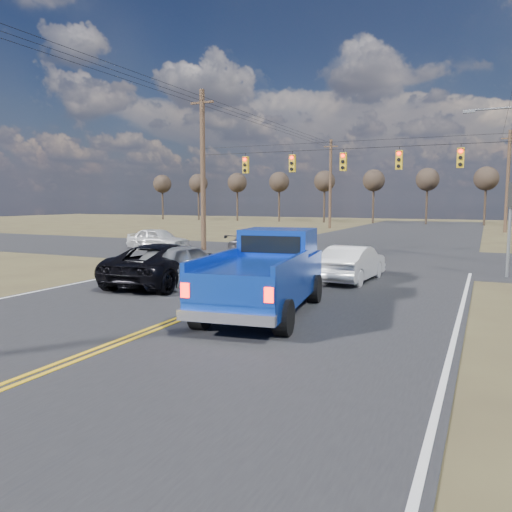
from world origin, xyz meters
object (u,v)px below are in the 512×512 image
at_px(pickup_truck, 266,274).
at_px(black_suv, 166,264).
at_px(white_car_queue, 353,263).
at_px(silver_suv, 183,264).
at_px(dgrey_car_queue, 259,245).
at_px(cross_car_west, 158,239).

xyz_separation_m(pickup_truck, black_suv, (-5.42, 2.87, -0.34)).
xyz_separation_m(black_suv, white_car_queue, (6.26, 3.75, -0.08)).
bearing_deg(pickup_truck, white_car_queue, 74.69).
relative_size(pickup_truck, silver_suv, 1.35).
height_order(silver_suv, dgrey_car_queue, silver_suv).
distance_m(white_car_queue, dgrey_car_queue, 8.57).
bearing_deg(dgrey_car_queue, silver_suv, 94.70).
distance_m(black_suv, white_car_queue, 7.30).
bearing_deg(pickup_truck, dgrey_car_queue, 107.29).
bearing_deg(cross_car_west, white_car_queue, -111.35).
xyz_separation_m(white_car_queue, cross_car_west, (-14.24, 6.75, 0.01)).
bearing_deg(cross_car_west, pickup_truck, -130.93).
xyz_separation_m(pickup_truck, silver_suv, (-4.78, 3.04, -0.31)).
distance_m(pickup_truck, cross_car_west, 18.93).
bearing_deg(black_suv, white_car_queue, -154.04).
bearing_deg(white_car_queue, pickup_truck, 86.46).
bearing_deg(silver_suv, cross_car_west, -42.97).
height_order(pickup_truck, cross_car_west, pickup_truck).
height_order(black_suv, dgrey_car_queue, black_suv).
bearing_deg(dgrey_car_queue, black_suv, 90.64).
xyz_separation_m(black_suv, dgrey_car_queue, (-0.31, 9.25, -0.05)).
bearing_deg(pickup_truck, silver_suv, 139.48).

